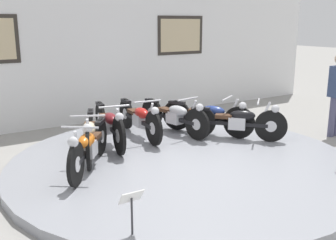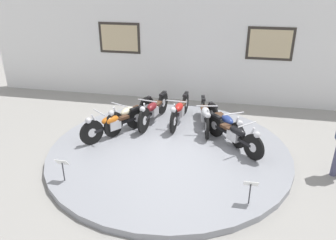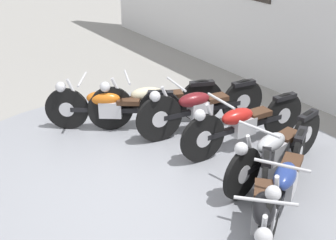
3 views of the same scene
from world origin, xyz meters
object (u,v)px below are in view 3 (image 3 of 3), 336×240
(motorcycle_maroon, at_px, (200,106))
(motorcycle_silver, at_px, (275,148))
(motorcycle_red, at_px, (243,122))
(motorcycle_orange, at_px, (110,105))
(motorcycle_black, at_px, (263,212))
(motorcycle_blue, at_px, (286,180))
(motorcycle_cream, at_px, (154,101))

(motorcycle_maroon, distance_m, motorcycle_silver, 1.43)
(motorcycle_maroon, distance_m, motorcycle_red, 0.73)
(motorcycle_orange, relative_size, motorcycle_maroon, 0.80)
(motorcycle_maroon, xyz_separation_m, motorcycle_black, (2.22, -1.00, -0.03))
(motorcycle_silver, distance_m, motorcycle_black, 1.28)
(motorcycle_maroon, height_order, motorcycle_red, motorcycle_maroon)
(motorcycle_orange, bearing_deg, motorcycle_black, 0.04)
(motorcycle_blue, relative_size, motorcycle_black, 1.18)
(motorcycle_silver, xyz_separation_m, motorcycle_blue, (0.55, -0.42, 0.00))
(motorcycle_cream, xyz_separation_m, motorcycle_maroon, (0.55, 0.42, 0.01))
(motorcycle_red, height_order, motorcycle_silver, motorcycle_red)
(motorcycle_maroon, relative_size, motorcycle_red, 1.01)
(motorcycle_red, height_order, motorcycle_blue, motorcycle_red)
(motorcycle_cream, relative_size, motorcycle_silver, 0.96)
(motorcycle_orange, distance_m, motorcycle_blue, 2.83)
(motorcycle_cream, xyz_separation_m, motorcycle_black, (2.77, -0.58, -0.02))
(motorcycle_maroon, height_order, motorcycle_silver, motorcycle_maroon)
(motorcycle_cream, bearing_deg, motorcycle_maroon, 37.59)
(motorcycle_orange, height_order, motorcycle_black, motorcycle_orange)
(motorcycle_red, bearing_deg, motorcycle_blue, -24.19)
(motorcycle_silver, bearing_deg, motorcycle_red, 167.91)
(motorcycle_cream, relative_size, motorcycle_red, 0.94)
(motorcycle_red, relative_size, motorcycle_black, 1.36)
(motorcycle_orange, relative_size, motorcycle_black, 1.09)
(motorcycle_maroon, relative_size, motorcycle_silver, 1.03)
(motorcycle_orange, height_order, motorcycle_cream, motorcycle_cream)
(motorcycle_orange, distance_m, motorcycle_silver, 2.44)
(motorcycle_cream, distance_m, motorcycle_blue, 2.53)
(motorcycle_maroon, bearing_deg, motorcycle_silver, -0.13)
(motorcycle_silver, height_order, motorcycle_black, motorcycle_silver)
(motorcycle_silver, bearing_deg, motorcycle_orange, -155.72)
(motorcycle_maroon, bearing_deg, motorcycle_cream, -142.41)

